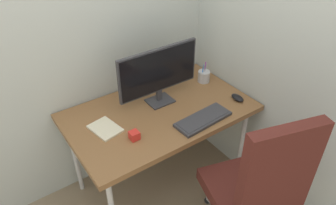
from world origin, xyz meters
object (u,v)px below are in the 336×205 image
at_px(office_chair, 258,187).
at_px(keyboard, 203,119).
at_px(pen_holder, 204,76).
at_px(notebook, 105,129).
at_px(monitor, 159,72).
at_px(desk_clamp_accessory, 134,135).
at_px(mouse, 237,98).

relative_size(office_chair, keyboard, 2.78).
bearing_deg(pen_holder, notebook, -174.10).
distance_m(keyboard, pen_holder, 0.50).
xyz_separation_m(monitor, keyboard, (0.11, -0.36, -0.22)).
height_order(monitor, desk_clamp_accessory, monitor).
relative_size(office_chair, mouse, 10.16).
height_order(office_chair, pen_holder, office_chair).
height_order(office_chair, keyboard, office_chair).
relative_size(monitor, pen_holder, 3.73).
bearing_deg(pen_holder, monitor, -176.67).
relative_size(pen_holder, notebook, 0.80).
relative_size(office_chair, pen_holder, 6.84).
distance_m(monitor, desk_clamp_accessory, 0.48).
relative_size(pen_holder, desk_clamp_accessory, 2.87).
height_order(mouse, desk_clamp_accessory, desk_clamp_accessory).
relative_size(notebook, desk_clamp_accessory, 3.57).
relative_size(keyboard, desk_clamp_accessory, 7.07).
bearing_deg(mouse, pen_holder, 99.15).
xyz_separation_m(keyboard, desk_clamp_accessory, (-0.46, 0.10, 0.01)).
height_order(notebook, desk_clamp_accessory, desk_clamp_accessory).
height_order(monitor, pen_holder, monitor).
relative_size(mouse, notebook, 0.54).
height_order(office_chair, notebook, office_chair).
relative_size(office_chair, notebook, 5.49).
relative_size(monitor, notebook, 3.00).
distance_m(office_chair, keyboard, 0.54).
xyz_separation_m(mouse, pen_holder, (-0.03, 0.34, 0.03)).
bearing_deg(pen_holder, office_chair, -110.89).
xyz_separation_m(monitor, pen_holder, (0.44, 0.03, -0.19)).
bearing_deg(keyboard, notebook, 153.08).
xyz_separation_m(monitor, notebook, (-0.46, -0.07, -0.23)).
bearing_deg(desk_clamp_accessory, mouse, -4.11).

